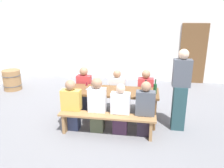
{
  "coord_description": "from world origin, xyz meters",
  "views": [
    {
      "loc": [
        0.77,
        -4.71,
        2.41
      ],
      "look_at": [
        0.0,
        0.0,
        0.9
      ],
      "focal_mm": 35.86,
      "sensor_mm": 36.0,
      "label": 1
    }
  ],
  "objects_px": {
    "wine_bottle_2": "(96,89)",
    "wine_glass_0": "(122,90)",
    "wine_glass_1": "(87,84)",
    "seated_guest_far_1": "(117,93)",
    "tasting_table": "(112,94)",
    "seated_guest_near_2": "(120,110)",
    "wine_barrel": "(12,80)",
    "bench_near": "(107,119)",
    "wooden_door": "(193,54)",
    "standing_host": "(180,91)",
    "seated_guest_near_1": "(97,106)",
    "wine_bottle_1": "(145,89)",
    "bench_far": "(116,96)",
    "seated_guest_far_2": "(145,93)",
    "seated_guest_far_0": "(84,90)",
    "seated_guest_near_3": "(145,110)",
    "wine_bottle_0": "(155,89)",
    "seated_guest_near_0": "(72,106)"
  },
  "relations": [
    {
      "from": "wine_bottle_2",
      "to": "wine_glass_0",
      "type": "xyz_separation_m",
      "value": [
        0.57,
        -0.01,
        -0.0
      ]
    },
    {
      "from": "wine_glass_1",
      "to": "seated_guest_far_1",
      "type": "xyz_separation_m",
      "value": [
        0.62,
        0.54,
        -0.36
      ]
    },
    {
      "from": "tasting_table",
      "to": "seated_guest_far_1",
      "type": "relative_size",
      "value": 1.91
    },
    {
      "from": "seated_guest_near_2",
      "to": "wine_barrel",
      "type": "height_order",
      "value": "seated_guest_near_2"
    },
    {
      "from": "bench_near",
      "to": "wooden_door",
      "type": "bearing_deg",
      "value": 60.68
    },
    {
      "from": "wine_bottle_2",
      "to": "seated_guest_far_1",
      "type": "bearing_deg",
      "value": 66.38
    },
    {
      "from": "wine_glass_1",
      "to": "standing_host",
      "type": "height_order",
      "value": "standing_host"
    },
    {
      "from": "seated_guest_near_2",
      "to": "wine_barrel",
      "type": "distance_m",
      "value": 4.45
    },
    {
      "from": "seated_guest_near_1",
      "to": "wine_bottle_1",
      "type": "bearing_deg",
      "value": -71.3
    },
    {
      "from": "wine_bottle_2",
      "to": "wine_glass_0",
      "type": "distance_m",
      "value": 0.57
    },
    {
      "from": "bench_far",
      "to": "wine_glass_1",
      "type": "xyz_separation_m",
      "value": [
        -0.58,
        -0.69,
        0.52
      ]
    },
    {
      "from": "wooden_door",
      "to": "seated_guest_far_1",
      "type": "distance_m",
      "value": 3.77
    },
    {
      "from": "seated_guest_far_2",
      "to": "wine_glass_0",
      "type": "bearing_deg",
      "value": -30.82
    },
    {
      "from": "seated_guest_far_0",
      "to": "wine_barrel",
      "type": "distance_m",
      "value": 3.04
    },
    {
      "from": "bench_near",
      "to": "seated_guest_near_3",
      "type": "bearing_deg",
      "value": 11.16
    },
    {
      "from": "bench_near",
      "to": "bench_far",
      "type": "height_order",
      "value": "same"
    },
    {
      "from": "wine_glass_0",
      "to": "seated_guest_near_2",
      "type": "bearing_deg",
      "value": -91.66
    },
    {
      "from": "seated_guest_near_3",
      "to": "seated_guest_far_0",
      "type": "xyz_separation_m",
      "value": [
        -1.56,
        1.03,
        0.0
      ]
    },
    {
      "from": "wooden_door",
      "to": "seated_guest_near_1",
      "type": "distance_m",
      "value": 4.76
    },
    {
      "from": "wooden_door",
      "to": "wine_bottle_0",
      "type": "xyz_separation_m",
      "value": [
        -1.37,
        -3.56,
        -0.18
      ]
    },
    {
      "from": "seated_guest_near_3",
      "to": "wine_barrel",
      "type": "relative_size",
      "value": 1.75
    },
    {
      "from": "wine_bottle_2",
      "to": "wine_glass_1",
      "type": "xyz_separation_m",
      "value": [
        -0.28,
        0.25,
        0.01
      ]
    },
    {
      "from": "seated_guest_far_0",
      "to": "wine_glass_0",
      "type": "bearing_deg",
      "value": 53.2
    },
    {
      "from": "seated_guest_near_1",
      "to": "wine_bottle_0",
      "type": "bearing_deg",
      "value": -69.97
    },
    {
      "from": "wooden_door",
      "to": "wine_bottle_2",
      "type": "height_order",
      "value": "wooden_door"
    },
    {
      "from": "wooden_door",
      "to": "seated_guest_far_2",
      "type": "xyz_separation_m",
      "value": [
        -1.58,
        -2.96,
        -0.51
      ]
    },
    {
      "from": "wine_glass_1",
      "to": "tasting_table",
      "type": "bearing_deg",
      "value": 2.37
    },
    {
      "from": "seated_guest_near_1",
      "to": "seated_guest_near_0",
      "type": "bearing_deg",
      "value": 90.0
    },
    {
      "from": "wooden_door",
      "to": "seated_guest_far_2",
      "type": "relative_size",
      "value": 1.86
    },
    {
      "from": "wooden_door",
      "to": "wine_glass_1",
      "type": "relative_size",
      "value": 12.01
    },
    {
      "from": "wine_bottle_0",
      "to": "seated_guest_near_1",
      "type": "height_order",
      "value": "seated_guest_near_1"
    },
    {
      "from": "seated_guest_near_0",
      "to": "seated_guest_far_0",
      "type": "relative_size",
      "value": 0.97
    },
    {
      "from": "seated_guest_near_2",
      "to": "seated_guest_near_1",
      "type": "bearing_deg",
      "value": 90.0
    },
    {
      "from": "wine_bottle_0",
      "to": "wine_barrel",
      "type": "height_order",
      "value": "wine_bottle_0"
    },
    {
      "from": "tasting_table",
      "to": "seated_guest_far_0",
      "type": "xyz_separation_m",
      "value": [
        -0.8,
        0.52,
        -0.12
      ]
    },
    {
      "from": "wine_bottle_1",
      "to": "seated_guest_far_1",
      "type": "height_order",
      "value": "seated_guest_far_1"
    },
    {
      "from": "wine_glass_1",
      "to": "seated_guest_far_2",
      "type": "height_order",
      "value": "seated_guest_far_2"
    },
    {
      "from": "wine_glass_0",
      "to": "seated_guest_far_0",
      "type": "bearing_deg",
      "value": 143.2
    },
    {
      "from": "bench_near",
      "to": "seated_guest_near_2",
      "type": "height_order",
      "value": "seated_guest_near_2"
    },
    {
      "from": "seated_guest_far_0",
      "to": "standing_host",
      "type": "distance_m",
      "value": 2.38
    },
    {
      "from": "wine_glass_0",
      "to": "seated_guest_near_1",
      "type": "height_order",
      "value": "seated_guest_near_1"
    },
    {
      "from": "bench_far",
      "to": "wine_bottle_0",
      "type": "relative_size",
      "value": 5.98
    },
    {
      "from": "seated_guest_near_3",
      "to": "seated_guest_far_0",
      "type": "relative_size",
      "value": 1.01
    },
    {
      "from": "wine_bottle_2",
      "to": "wooden_door",
      "type": "bearing_deg",
      "value": 54.94
    },
    {
      "from": "bench_far",
      "to": "wine_glass_1",
      "type": "height_order",
      "value": "wine_glass_1"
    },
    {
      "from": "wine_bottle_0",
      "to": "seated_guest_near_2",
      "type": "xyz_separation_m",
      "value": [
        -0.69,
        -0.43,
        -0.37
      ]
    },
    {
      "from": "wine_bottle_0",
      "to": "seated_guest_far_1",
      "type": "distance_m",
      "value": 1.15
    },
    {
      "from": "bench_far",
      "to": "wine_barrel",
      "type": "distance_m",
      "value": 3.74
    },
    {
      "from": "seated_guest_near_0",
      "to": "standing_host",
      "type": "height_order",
      "value": "standing_host"
    },
    {
      "from": "wine_glass_0",
      "to": "wine_bottle_1",
      "type": "bearing_deg",
      "value": 11.56
    }
  ]
}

